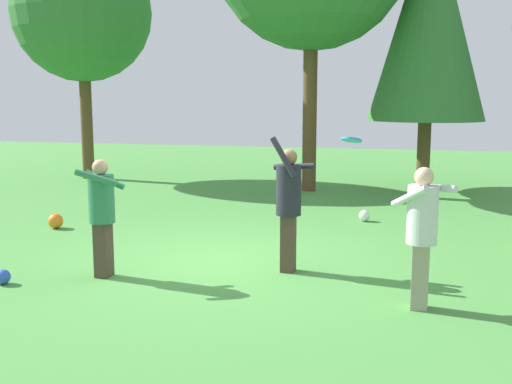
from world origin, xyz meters
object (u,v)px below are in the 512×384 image
Objects in this scene: ball_blue at (3,277)px; tree_far_left at (82,12)px; person_bystander at (102,208)px; person_thrower at (289,199)px; ball_orange at (56,221)px; person_catcher at (422,226)px; ball_white at (364,216)px; frisbee at (351,140)px; tree_right at (429,16)px.

tree_far_left reaches higher than ball_blue.
person_thrower is at bearing 7.54° from person_bystander.
person_bystander is 5.80× the size of ball_orange.
tree_far_left reaches higher than ball_orange.
person_catcher is 4.97m from ball_white.
tree_far_left reaches higher than frisbee.
tree_far_left is (-7.50, 8.08, 3.70)m from person_thrower.
ball_blue is (-3.43, -1.46, -0.91)m from person_thrower.
tree_far_left is (-9.22, 9.20, 3.75)m from person_catcher.
ball_white is 10.43m from tree_far_left.
ball_blue is at bearing -69.23° from ball_orange.
person_bystander reaches higher than ball_white.
tree_far_left is at bearing 2.35° from person_catcher.
person_bystander is at bearing -115.53° from tree_right.
person_thrower is 11.63m from tree_far_left.
person_catcher is 4.67× the size of frisbee.
tree_right is at bearing 87.03° from person_thrower.
tree_right is (6.56, 6.43, 4.18)m from ball_orange.
person_bystander is at bearing -59.94° from tree_far_left.
person_thrower is 9.64× the size of ball_blue.
person_thrower is 8.68× the size of ball_white.
person_thrower is 1.19× the size of person_bystander.
ball_blue is 0.03× the size of tree_right.
tree_right is (5.37, 9.58, 4.22)m from ball_blue.
person_bystander is at bearing 29.99° from ball_blue.
frisbee is 0.05× the size of tree_right.
person_bystander is 4.54× the size of frisbee.
ball_white is 1.11× the size of ball_blue.
ball_blue is (-5.16, -0.35, -0.86)m from person_catcher.
ball_orange is (-5.47, 1.85, -1.70)m from frisbee.
ball_orange is at bearing -159.69° from ball_white.
person_bystander is 7.32× the size of ball_white.
tree_far_left is (-4.07, 9.54, 4.61)m from ball_blue.
tree_right is at bearing 0.22° from tree_far_left.
person_thrower reaches higher than ball_white.
person_catcher is 0.24× the size of tree_far_left.
person_thrower is 1.19m from frisbee.
ball_orange is (-6.35, 2.81, -0.82)m from person_catcher.
ball_white is at bearing 50.78° from ball_blue.
person_thrower reaches higher than ball_orange.
ball_white is at bearing -31.57° from person_catcher.
person_catcher is at bearing -23.84° from ball_orange.
person_thrower is at bearing 169.56° from frisbee.
person_thrower is at bearing 14.40° from person_catcher.
tree_right is at bearing 75.33° from ball_white.
tree_right is (9.43, 0.04, -0.39)m from tree_far_left.
person_thrower is 1.15× the size of person_catcher.
person_bystander is 8.13× the size of ball_blue.
ball_orange is at bearing 110.77° from ball_blue.
person_thrower is 0.28× the size of tree_far_left.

